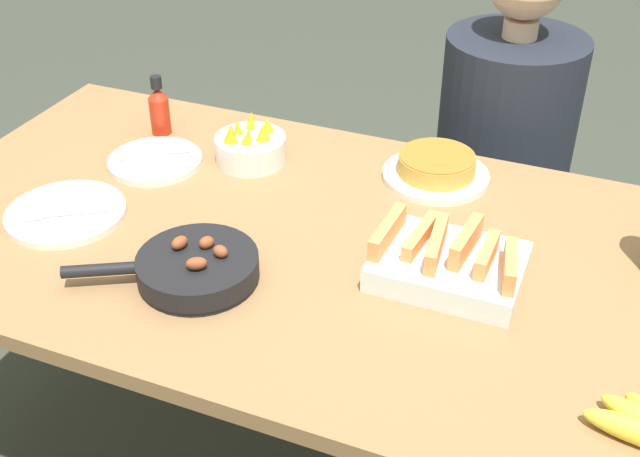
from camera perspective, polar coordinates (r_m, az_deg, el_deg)
The scene contains 9 objects.
dining_table at distance 1.69m, azimuth -0.00°, elevation -3.43°, with size 1.82×0.96×0.78m.
melon_tray at distance 1.54m, azimuth 9.11°, elevation -2.36°, with size 0.28×0.21×0.10m.
skillet at distance 1.53m, azimuth -8.85°, elevation -2.78°, with size 0.34×0.25×0.08m.
frittata_plate_center at distance 1.85m, azimuth 8.27°, elevation 4.23°, with size 0.24×0.24×0.06m.
empty_plate_near_front at distance 1.94m, azimuth -11.64°, elevation 4.72°, with size 0.22×0.22×0.02m.
empty_plate_far_left at distance 1.79m, azimuth -17.62°, elevation 1.04°, with size 0.25×0.25×0.02m.
fruit_bowl_mango at distance 1.91m, azimuth -4.97°, elevation 5.83°, with size 0.17×0.17×0.11m.
hot_sauce_bottle at distance 2.06m, azimuth -11.36°, elevation 8.35°, with size 0.05×0.05×0.15m.
person_figure at distance 2.37m, azimuth 12.44°, elevation 2.29°, with size 0.41×0.41×1.22m.
Camera 1 is at (0.51, -1.24, 1.71)m, focal length 45.00 mm.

